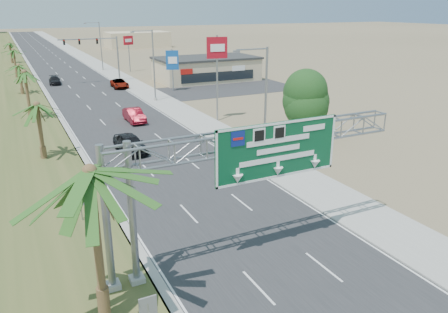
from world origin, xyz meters
name	(u,v)px	position (x,y,z in m)	size (l,w,h in m)	color
road	(54,61)	(0.00, 110.00, 0.01)	(12.00, 300.00, 0.02)	#28282B
sidewalk_right	(89,59)	(8.50, 110.00, 0.05)	(4.00, 300.00, 0.10)	#9E9B93
median_grass	(10,63)	(-10.00, 110.00, 0.06)	(7.00, 300.00, 0.12)	#404F23
sign_gantry	(248,151)	(-1.06, 9.93, 6.06)	(16.75, 1.24, 7.50)	gray
palm_near	(90,173)	(-9.20, 8.00, 6.93)	(5.70, 5.70, 8.35)	brown
palm_row_b	(37,106)	(-9.50, 32.00, 4.90)	(3.99, 3.99, 5.95)	brown
palm_row_c	(24,73)	(-9.50, 48.00, 5.66)	(3.99, 3.99, 6.75)	brown
palm_row_d	(19,66)	(-9.50, 66.00, 4.42)	(3.99, 3.99, 5.45)	brown
palm_row_e	(13,51)	(-9.50, 85.00, 5.09)	(3.99, 3.99, 6.15)	brown
palm_row_f	(9,43)	(-9.50, 110.00, 4.71)	(3.99, 3.99, 5.75)	brown
streetlight_near	(263,112)	(7.30, 22.00, 4.69)	(3.27, 0.44, 10.00)	gray
streetlight_mid	(153,69)	(7.30, 52.00, 4.69)	(3.27, 0.44, 10.00)	gray
streetlight_far	(100,48)	(7.30, 88.00, 4.69)	(3.27, 0.44, 10.00)	gray
signal_mast	(107,55)	(5.17, 71.97, 4.85)	(10.28, 0.71, 8.00)	gray
store_building	(207,69)	(22.00, 66.00, 2.00)	(18.00, 10.00, 4.00)	#CCB589
oak_near	(309,97)	(15.00, 26.00, 4.53)	(4.50, 4.50, 6.80)	brown
oak_far	(308,95)	(18.00, 30.00, 3.82)	(3.50, 3.50, 5.60)	brown
median_signback_a	(148,310)	(-7.80, 6.00, 1.45)	(0.75, 0.08, 2.08)	gray
median_signback_b	(80,201)	(-8.50, 18.00, 1.45)	(0.75, 0.08, 2.08)	gray
building_distant_right	(137,40)	(30.00, 140.00, 2.50)	(20.00, 12.00, 5.00)	#CCB589
car_left_lane	(130,144)	(-2.00, 30.45, 0.86)	(2.04, 5.06, 1.72)	black
car_mid_lane	(134,115)	(1.45, 41.53, 0.81)	(1.71, 4.92, 1.62)	maroon
car_right_lane	(119,84)	(5.50, 65.18, 0.73)	(2.43, 5.26, 1.46)	gray
car_far	(55,80)	(-3.86, 73.92, 0.67)	(1.88, 4.64, 1.35)	black
pole_sign_red_near	(217,54)	(10.58, 37.70, 7.92)	(2.42, 0.72, 9.97)	gray
pole_sign_blue	(172,61)	(12.56, 58.26, 4.77)	(1.98, 0.97, 6.67)	gray
pole_sign_red_far	(128,43)	(12.21, 83.34, 5.90)	(2.17, 1.03, 7.52)	gray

